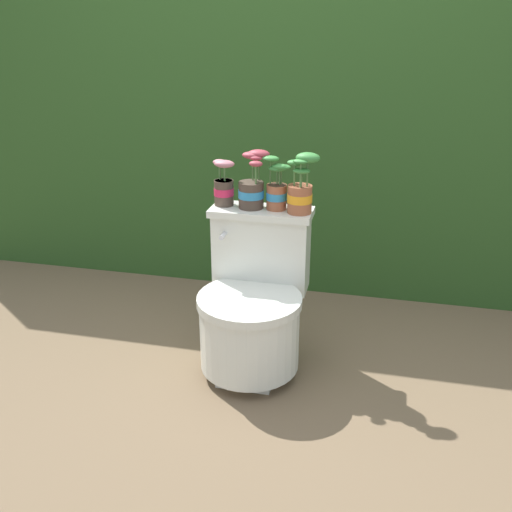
# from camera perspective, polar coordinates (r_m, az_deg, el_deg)

# --- Properties ---
(ground_plane) EXTENTS (12.00, 12.00, 0.00)m
(ground_plane) POSITION_cam_1_polar(r_m,az_deg,el_deg) (2.56, -0.38, -10.99)
(ground_plane) COLOR brown
(hedge_backdrop) EXTENTS (4.39, 0.74, 1.58)m
(hedge_backdrop) POSITION_cam_1_polar(r_m,az_deg,el_deg) (3.35, 4.37, 11.79)
(hedge_backdrop) COLOR #284C1E
(hedge_backdrop) RESTS_ON ground
(toilet) EXTENTS (0.43, 0.53, 0.67)m
(toilet) POSITION_cam_1_polar(r_m,az_deg,el_deg) (2.43, -0.26, -5.23)
(toilet) COLOR silver
(toilet) RESTS_ON ground
(potted_plant_left) EXTENTS (0.10, 0.09, 0.20)m
(potted_plant_left) POSITION_cam_1_polar(r_m,az_deg,el_deg) (2.45, -3.26, 7.00)
(potted_plant_left) COLOR #47382D
(potted_plant_left) RESTS_ON toilet
(potted_plant_midleft) EXTENTS (0.13, 0.12, 0.24)m
(potted_plant_midleft) POSITION_cam_1_polar(r_m,az_deg,el_deg) (2.41, -0.38, 7.07)
(potted_plant_midleft) COLOR #47382D
(potted_plant_midleft) RESTS_ON toilet
(potted_plant_middle) EXTENTS (0.12, 0.09, 0.22)m
(potted_plant_middle) POSITION_cam_1_polar(r_m,az_deg,el_deg) (2.39, 2.09, 6.75)
(potted_plant_middle) COLOR #9E5638
(potted_plant_middle) RESTS_ON toilet
(potted_plant_midright) EXTENTS (0.13, 0.10, 0.25)m
(potted_plant_midright) POSITION_cam_1_polar(r_m,az_deg,el_deg) (2.34, 4.49, 6.62)
(potted_plant_midright) COLOR #9E5638
(potted_plant_midright) RESTS_ON toilet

